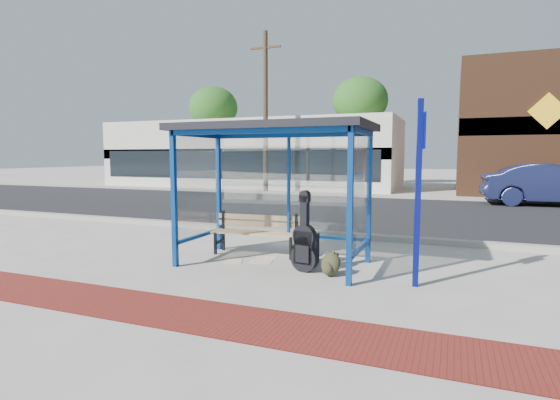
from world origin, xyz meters
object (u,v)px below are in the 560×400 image
at_px(suitcase, 308,248).
at_px(parked_car, 552,185).
at_px(bench, 257,231).
at_px(guitar_bag, 304,244).
at_px(backpack, 330,265).

distance_m(suitcase, parked_car, 13.26).
bearing_deg(bench, parked_car, 55.23).
bearing_deg(parked_car, guitar_bag, 151.94).
height_order(guitar_bag, parked_car, parked_car).
height_order(suitcase, backpack, suitcase).
bearing_deg(parked_car, backpack, 153.87).
height_order(backpack, parked_car, parked_car).
distance_m(suitcase, backpack, 0.84).
relative_size(guitar_bag, backpack, 3.29).
xyz_separation_m(backpack, parked_car, (5.20, 12.55, 0.62)).
distance_m(bench, suitcase, 1.22).
bearing_deg(suitcase, parked_car, 63.15).
bearing_deg(suitcase, guitar_bag, -80.03).
distance_m(bench, backpack, 1.98).
distance_m(guitar_bag, parked_car, 13.69).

